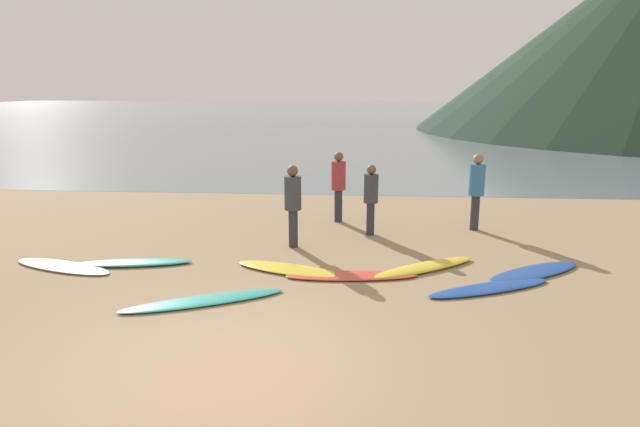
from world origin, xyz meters
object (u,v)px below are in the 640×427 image
Objects in this scene: surfboard_4 at (352,275)px; surfboard_1 at (133,263)px; surfboard_2 at (204,301)px; surfboard_6 at (490,288)px; surfboard_0 at (62,266)px; surfboard_5 at (424,267)px; person_1 at (371,194)px; surfboard_3 at (293,270)px; person_0 at (338,181)px; person_3 at (293,199)px; surfboard_7 at (535,272)px; person_2 at (477,186)px.

surfboard_1 is at bearing 168.89° from surfboard_4.
surfboard_6 is at bearing -14.30° from surfboard_2.
surfboard_6 is at bearing -16.54° from surfboard_4.
surfboard_2 is at bearing -7.15° from surfboard_0.
surfboard_5 reaches higher than surfboard_1.
surfboard_3 is at bearing -123.93° from person_1.
surfboard_3 is 1.30× the size of person_0.
person_0 reaches higher than person_3.
surfboard_2 is at bearing 115.18° from person_0.
person_3 is at bearing 119.20° from surfboard_5.
surfboard_1 is 0.95× the size of surfboard_5.
person_3 is (-1.63, -1.12, 0.08)m from person_1.
person_1 reaches higher than surfboard_0.
surfboard_7 is (5.64, 1.83, 0.00)m from surfboard_2.
surfboard_1 is at bearing 147.84° from surfboard_6.
surfboard_2 is at bearing -127.69° from person_1.
person_1 reaches higher than surfboard_6.
person_0 reaches higher than surfboard_7.
person_1 is (0.35, 2.94, 0.92)m from surfboard_4.
person_2 reaches higher than person_0.
person_1 is 2.55m from person_2.
surfboard_5 is 1.44× the size of person_1.
person_2 is at bearing -145.50° from person_0.
person_0 is (-1.79, 3.59, 0.99)m from surfboard_5.
surfboard_1 is 7.53m from surfboard_7.
surfboard_5 is at bearing 15.64° from surfboard_4.
surfboard_4 is at bearing 144.36° from surfboard_6.
surfboard_5 is 1.06× the size of surfboard_7.
person_0 is (-0.44, 4.13, 1.00)m from surfboard_4.
surfboard_7 is at bearing -9.33° from surfboard_1.
surfboard_0 is 8.78m from surfboard_7.
surfboard_7 is 5.35m from person_0.
person_1 reaches higher than surfboard_3.
surfboard_5 is at bearing 21.51° from surfboard_0.
person_1 is at bearing 77.66° from surfboard_5.
person_0 is 3.30m from person_2.
surfboard_0 is 7.79m from surfboard_6.
surfboard_1 is (1.25, 0.29, 0.01)m from surfboard_0.
surfboard_6 is at bearing -65.52° from person_1.
surfboard_1 is at bearing 30.74° from surfboard_0.
surfboard_2 reaches higher than surfboard_0.
person_1 is at bearing 77.19° from surfboard_4.
surfboard_3 is 0.96× the size of surfboard_4.
surfboard_4 is (4.20, -0.37, -0.01)m from surfboard_1.
surfboard_0 is at bearing -177.00° from surfboard_1.
person_3 is (4.16, 1.73, 1.00)m from surfboard_0.
surfboard_5 is 3.54m from person_2.
person_2 is at bearing 10.72° from person_3.
surfboard_0 is 3.46m from surfboard_2.
surfboard_2 is 2.00m from surfboard_3.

